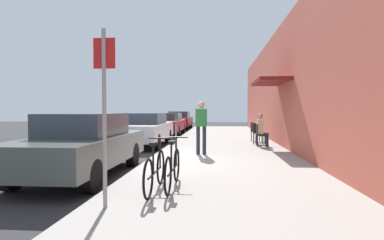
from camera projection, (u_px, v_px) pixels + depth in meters
ground_plane at (147, 163)px, 8.92m from camera, size 60.00×60.00×0.00m
sidewalk_slab at (224, 153)px, 10.71m from camera, size 4.50×32.00×0.12m
building_facade at (296, 82)px, 10.43m from camera, size 1.40×32.00×4.95m
parked_car_0 at (83, 144)px, 7.19m from camera, size 1.80×4.40×1.46m
parked_car_1 at (145, 129)px, 13.17m from camera, size 1.80×4.40×1.41m
parked_car_2 at (168, 123)px, 19.10m from camera, size 1.80×4.40×1.36m
parked_car_3 at (179, 120)px, 24.74m from camera, size 1.80×4.40×1.42m
parking_meter at (176, 127)px, 11.56m from camera, size 0.12×0.10×1.32m
street_sign at (104, 104)px, 4.47m from camera, size 0.32×0.06×2.60m
bicycle_0 at (155, 171)px, 5.43m from camera, size 0.46×1.71×0.90m
bicycle_1 at (173, 168)px, 5.66m from camera, size 0.46×1.71×0.90m
cafe_chair_0 at (260, 134)px, 12.04m from camera, size 0.45×0.45×0.87m
seated_patron_0 at (262, 129)px, 12.03m from camera, size 0.43×0.36×1.29m
cafe_chair_1 at (257, 132)px, 12.88m from camera, size 0.56×0.56×0.87m
cafe_chair_2 at (255, 130)px, 13.79m from camera, size 0.50×0.50×0.87m
pedestrian_standing at (201, 123)px, 9.88m from camera, size 0.36×0.22×1.70m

